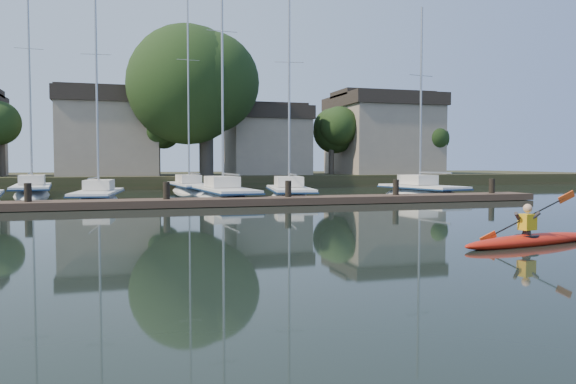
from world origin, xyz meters
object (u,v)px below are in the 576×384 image
object	(u,v)px
sailboat_1	(98,205)
kayak	(530,238)
sailboat_3	(290,202)
sailboat_6	(190,194)
sailboat_5	(32,198)
sailboat_4	(422,199)
dock	(229,202)
sailboat_2	(224,203)

from	to	relation	value
sailboat_1	kayak	bearing A→B (deg)	-54.01
sailboat_3	sailboat_6	xyz separation A→B (m)	(-4.71, 9.22, 0.02)
kayak	sailboat_5	size ratio (longest dim) A/B	0.29
sailboat_4	kayak	bearing A→B (deg)	-121.47
sailboat_6	sailboat_5	bearing A→B (deg)	-176.06
sailboat_1	sailboat_3	bearing A→B (deg)	5.05
dock	sailboat_5	world-z (taller)	sailboat_5
sailboat_3	dock	bearing A→B (deg)	-125.05
kayak	sailboat_3	world-z (taller)	sailboat_3
sailboat_6	dock	bearing A→B (deg)	-92.69
sailboat_6	sailboat_1	bearing A→B (deg)	-127.54
sailboat_5	sailboat_1	bearing A→B (deg)	-65.60
sailboat_1	sailboat_5	xyz separation A→B (m)	(-4.28, 7.54, -0.02)
sailboat_2	dock	bearing A→B (deg)	-100.09
sailboat_5	sailboat_4	bearing A→B (deg)	-23.75
sailboat_1	sailboat_2	bearing A→B (deg)	5.12
dock	sailboat_1	distance (m)	7.82
sailboat_1	sailboat_3	world-z (taller)	sailboat_3
sailboat_2	sailboat_4	size ratio (longest dim) A/B	1.24
sailboat_2	sailboat_3	xyz separation A→B (m)	(3.86, -0.10, -0.00)
kayak	sailboat_1	size ratio (longest dim) A/B	0.34
sailboat_2	sailboat_3	size ratio (longest dim) A/B	1.18
dock	sailboat_2	size ratio (longest dim) A/B	2.08
kayak	sailboat_6	world-z (taller)	sailboat_6
sailboat_2	sailboat_1	bearing A→B (deg)	175.58
kayak	sailboat_3	distance (m)	19.52
kayak	sailboat_6	size ratio (longest dim) A/B	0.29
sailboat_3	sailboat_4	bearing A→B (deg)	9.14
sailboat_1	sailboat_4	xyz separation A→B (m)	(19.32, -0.38, -0.03)
sailboat_1	dock	bearing A→B (deg)	-30.47
sailboat_4	sailboat_6	distance (m)	16.30
sailboat_2	sailboat_6	xyz separation A→B (m)	(-0.85, 9.11, 0.02)
sailboat_2	sailboat_5	world-z (taller)	sailboat_2
kayak	dock	size ratio (longest dim) A/B	0.14
dock	sailboat_2	distance (m)	4.59
kayak	sailboat_5	xyz separation A→B (m)	(-15.48, 27.31, -0.38)
dock	sailboat_3	world-z (taller)	sailboat_3
sailboat_1	sailboat_2	distance (m)	6.81
sailboat_1	sailboat_5	bearing A→B (deg)	126.09
sailboat_3	sailboat_6	distance (m)	10.35
sailboat_5	sailboat_6	xyz separation A→B (m)	(10.24, 1.41, 0.01)
sailboat_2	sailboat_5	bearing A→B (deg)	142.16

